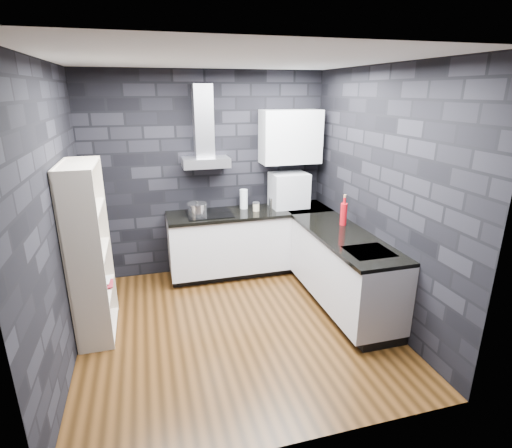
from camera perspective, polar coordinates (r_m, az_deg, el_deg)
name	(u,v)px	position (r m, az deg, el deg)	size (l,w,h in m)	color
ground	(236,326)	(4.49, -2.85, -14.39)	(3.20, 3.20, 0.00)	#482A11
ceiling	(231,59)	(3.78, -3.56, 22.46)	(3.20, 3.20, 0.00)	white
wall_back	(208,175)	(5.48, -6.88, 6.94)	(3.20, 0.05, 2.70)	black
wall_front	(292,279)	(2.46, 5.14, -7.78)	(3.20, 0.05, 2.70)	black
wall_left	(53,221)	(3.93, -26.97, 0.38)	(0.05, 3.20, 2.70)	black
wall_right	(380,196)	(4.54, 17.31, 3.82)	(0.05, 3.20, 2.70)	black
toekick_back	(249,267)	(5.71, -0.95, -6.18)	(2.18, 0.50, 0.10)	black
toekick_right	(344,301)	(4.96, 12.41, -10.73)	(0.50, 1.78, 0.10)	black
counter_back_cab	(250,240)	(5.51, -0.87, -2.29)	(2.20, 0.60, 0.76)	silver
counter_right_cab	(343,269)	(4.75, 12.34, -6.27)	(0.60, 1.80, 0.76)	silver
counter_back_top	(250,212)	(5.37, -0.86, 1.67)	(2.20, 0.62, 0.04)	black
counter_right_top	(345,237)	(4.60, 12.56, -1.76)	(0.62, 1.80, 0.04)	black
counter_corner_top	(305,208)	(5.63, 7.02, 2.32)	(0.62, 0.62, 0.04)	black
hood_body	(206,162)	(5.24, -7.18, 8.74)	(0.60, 0.34, 0.12)	silver
hood_chimney	(203,121)	(5.25, -7.53, 14.35)	(0.24, 0.20, 0.90)	silver
upper_cabinet	(290,137)	(5.48, 4.94, 12.30)	(0.80, 0.35, 0.70)	silver
cooktop	(209,214)	(5.27, -6.68, 1.49)	(0.58, 0.50, 0.01)	black
sink_rim	(369,252)	(4.19, 15.85, -3.83)	(0.44, 0.40, 0.01)	silver
pot	(198,210)	(5.18, -8.35, 2.02)	(0.24, 0.24, 0.14)	silver
glass_vase	(244,199)	(5.46, -1.76, 3.59)	(0.11, 0.11, 0.26)	white
storage_jar	(256,207)	(5.36, 0.01, 2.43)	(0.09, 0.09, 0.10)	beige
utensil_crock	(273,203)	(5.53, 2.39, 3.09)	(0.10, 0.10, 0.13)	silver
appliance_garage	(289,191)	(5.54, 4.71, 4.74)	(0.49, 0.38, 0.49)	silver
red_bottle	(344,214)	(4.89, 12.40, 1.36)	(0.08, 0.08, 0.27)	#B80D16
bookshelf	(89,252)	(4.34, -22.71, -3.75)	(0.34, 0.80, 1.80)	beige
fruit_bowl	(88,251)	(4.27, -22.85, -3.59)	(0.24, 0.24, 0.06)	white
book_red	(96,277)	(4.56, -21.84, -7.09)	(0.16, 0.02, 0.21)	maroon
book_second	(94,273)	(4.61, -22.15, -6.55)	(0.15, 0.02, 0.21)	#B2B2B2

